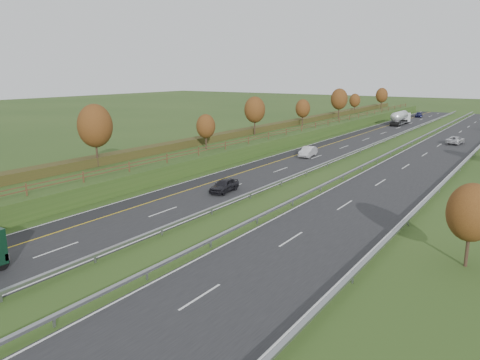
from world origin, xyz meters
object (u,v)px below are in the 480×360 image
Objects in this scene: car_silver_mid at (308,152)px; car_oncoming at (455,140)px; road_tanker at (400,118)px; car_small_far at (419,115)px; car_dark_near at (224,185)px.

car_silver_mid is 0.92× the size of car_oncoming.
road_tanker reaches higher than car_small_far.
car_small_far is (-0.85, 23.98, -1.15)m from road_tanker.
car_silver_mid is 79.55m from car_small_far.
road_tanker reaches higher than car_oncoming.
road_tanker is 55.58m from car_silver_mid.
car_dark_near reaches higher than car_oncoming.
car_silver_mid is at bearing -89.84° from road_tanker.
car_oncoming is (18.51, -51.90, 0.06)m from car_small_far.
road_tanker is 2.51× the size of car_dark_near.
car_dark_near is at bearing -95.71° from car_small_far.
car_oncoming is at bearing -77.64° from car_small_far.
road_tanker is 2.42× the size of car_small_far.
car_dark_near is 0.92× the size of car_silver_mid.
road_tanker is 2.13× the size of car_oncoming.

